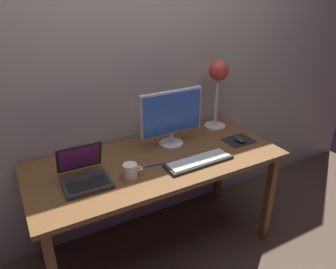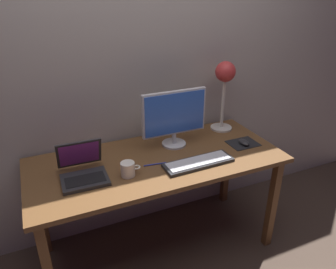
{
  "view_description": "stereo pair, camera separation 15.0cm",
  "coord_description": "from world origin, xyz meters",
  "px_view_note": "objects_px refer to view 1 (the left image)",
  "views": [
    {
      "loc": [
        -0.79,
        -1.59,
        1.76
      ],
      "look_at": [
        0.05,
        -0.05,
        0.92
      ],
      "focal_mm": 34.45,
      "sensor_mm": 36.0,
      "label": 1
    },
    {
      "loc": [
        -0.66,
        -1.65,
        1.76
      ],
      "look_at": [
        0.05,
        -0.05,
        0.92
      ],
      "focal_mm": 34.45,
      "sensor_mm": 36.0,
      "label": 2
    }
  ],
  "objects_px": {
    "monitor": "(171,116)",
    "mouse": "(240,139)",
    "keyboard_main": "(199,161)",
    "laptop": "(83,171)",
    "pen": "(156,165)",
    "desk_lamp": "(218,78)",
    "coffee_mug": "(130,171)"
  },
  "relations": [
    {
      "from": "mouse",
      "to": "pen",
      "type": "distance_m",
      "value": 0.66
    },
    {
      "from": "keyboard_main",
      "to": "laptop",
      "type": "bearing_deg",
      "value": 167.05
    },
    {
      "from": "laptop",
      "to": "pen",
      "type": "relative_size",
      "value": 2.01
    },
    {
      "from": "desk_lamp",
      "to": "mouse",
      "type": "relative_size",
      "value": 5.35
    },
    {
      "from": "laptop",
      "to": "desk_lamp",
      "type": "bearing_deg",
      "value": 12.45
    },
    {
      "from": "pen",
      "to": "laptop",
      "type": "bearing_deg",
      "value": 172.78
    },
    {
      "from": "monitor",
      "to": "mouse",
      "type": "bearing_deg",
      "value": -24.03
    },
    {
      "from": "desk_lamp",
      "to": "coffee_mug",
      "type": "bearing_deg",
      "value": -157.94
    },
    {
      "from": "laptop",
      "to": "coffee_mug",
      "type": "height_order",
      "value": "laptop"
    },
    {
      "from": "desk_lamp",
      "to": "pen",
      "type": "bearing_deg",
      "value": -156.03
    },
    {
      "from": "monitor",
      "to": "laptop",
      "type": "distance_m",
      "value": 0.68
    },
    {
      "from": "mouse",
      "to": "pen",
      "type": "xyz_separation_m",
      "value": [
        -0.66,
        -0.0,
        -0.02
      ]
    },
    {
      "from": "monitor",
      "to": "desk_lamp",
      "type": "height_order",
      "value": "desk_lamp"
    },
    {
      "from": "laptop",
      "to": "desk_lamp",
      "type": "distance_m",
      "value": 1.16
    },
    {
      "from": "monitor",
      "to": "mouse",
      "type": "height_order",
      "value": "monitor"
    },
    {
      "from": "keyboard_main",
      "to": "desk_lamp",
      "type": "relative_size",
      "value": 0.86
    },
    {
      "from": "monitor",
      "to": "desk_lamp",
      "type": "distance_m",
      "value": 0.48
    },
    {
      "from": "desk_lamp",
      "to": "pen",
      "type": "height_order",
      "value": "desk_lamp"
    },
    {
      "from": "laptop",
      "to": "mouse",
      "type": "xyz_separation_m",
      "value": [
        1.08,
        -0.05,
        -0.04
      ]
    },
    {
      "from": "keyboard_main",
      "to": "mouse",
      "type": "relative_size",
      "value": 4.62
    },
    {
      "from": "desk_lamp",
      "to": "mouse",
      "type": "bearing_deg",
      "value": -90.53
    },
    {
      "from": "keyboard_main",
      "to": "pen",
      "type": "relative_size",
      "value": 3.17
    },
    {
      "from": "keyboard_main",
      "to": "coffee_mug",
      "type": "bearing_deg",
      "value": 173.12
    },
    {
      "from": "laptop",
      "to": "mouse",
      "type": "bearing_deg",
      "value": -2.83
    },
    {
      "from": "mouse",
      "to": "pen",
      "type": "bearing_deg",
      "value": -179.98
    },
    {
      "from": "desk_lamp",
      "to": "monitor",
      "type": "bearing_deg",
      "value": -167.51
    },
    {
      "from": "mouse",
      "to": "desk_lamp",
      "type": "bearing_deg",
      "value": 89.47
    },
    {
      "from": "mouse",
      "to": "coffee_mug",
      "type": "bearing_deg",
      "value": -176.67
    },
    {
      "from": "monitor",
      "to": "keyboard_main",
      "type": "height_order",
      "value": "monitor"
    },
    {
      "from": "pen",
      "to": "desk_lamp",
      "type": "bearing_deg",
      "value": 23.97
    },
    {
      "from": "desk_lamp",
      "to": "coffee_mug",
      "type": "relative_size",
      "value": 4.4
    },
    {
      "from": "laptop",
      "to": "pen",
      "type": "xyz_separation_m",
      "value": [
        0.42,
        -0.05,
        -0.05
      ]
    }
  ]
}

